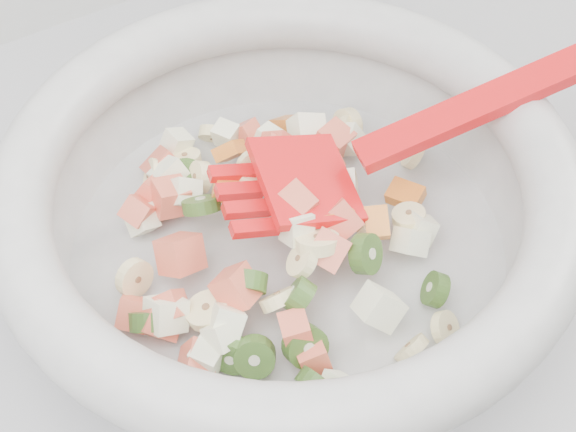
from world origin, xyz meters
TOP-DOWN VIEW (x-y plane):
  - mixing_bowl at (-0.01, 1.39)m, footprint 0.47×0.38m

SIDE VIEW (x-z plane):
  - mixing_bowl at x=-0.01m, z-range 0.89..1.03m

